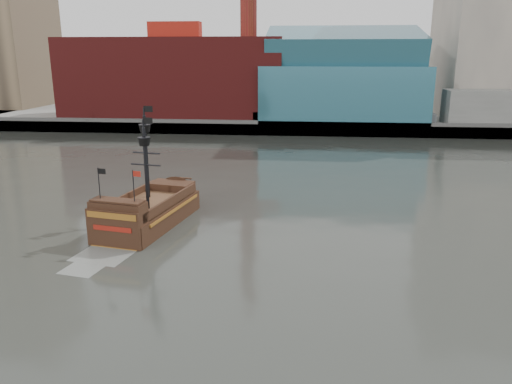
# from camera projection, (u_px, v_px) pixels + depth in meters

# --- Properties ---
(ground) EXTENTS (400.00, 400.00, 0.00)m
(ground) POSITION_uv_depth(u_px,v_px,m) (240.00, 303.00, 29.28)
(ground) COLOR #262823
(ground) RESTS_ON ground
(promenade_far) EXTENTS (220.00, 60.00, 2.00)m
(promenade_far) POSITION_uv_depth(u_px,v_px,m) (291.00, 111.00, 117.19)
(promenade_far) COLOR slate
(promenade_far) RESTS_ON ground
(seawall) EXTENTS (220.00, 1.00, 2.60)m
(seawall) POSITION_uv_depth(u_px,v_px,m) (286.00, 128.00, 88.84)
(seawall) COLOR #4C4C49
(seawall) RESTS_ON ground
(skyline) EXTENTS (149.00, 45.00, 62.00)m
(skyline) POSITION_uv_depth(u_px,v_px,m) (318.00, 1.00, 103.24)
(skyline) COLOR #7D674B
(skyline) RESTS_ON promenade_far
(pirate_ship) EXTENTS (6.80, 14.80, 10.67)m
(pirate_ship) POSITION_uv_depth(u_px,v_px,m) (148.00, 214.00, 42.33)
(pirate_ship) COLOR black
(pirate_ship) RESTS_ON ground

